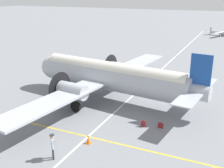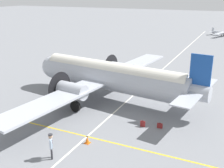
# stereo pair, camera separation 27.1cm
# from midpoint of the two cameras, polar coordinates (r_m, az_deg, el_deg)

# --- Properties ---
(ground_plane) EXTENTS (300.00, 300.00, 0.00)m
(ground_plane) POSITION_cam_midpoint_polar(r_m,az_deg,el_deg) (30.43, 0.26, -3.16)
(ground_plane) COLOR slate
(apron_line_eastwest) EXTENTS (120.00, 0.16, 0.01)m
(apron_line_eastwest) POSITION_cam_midpoint_polar(r_m,az_deg,el_deg) (23.92, -8.20, -9.70)
(apron_line_eastwest) COLOR gold
(apron_line_eastwest) RESTS_ON ground_plane
(apron_line_northsouth) EXTENTS (0.16, 120.00, 0.01)m
(apron_line_northsouth) POSITION_cam_midpoint_polar(r_m,az_deg,el_deg) (29.83, 3.13, -3.64)
(apron_line_northsouth) COLOR silver
(apron_line_northsouth) RESTS_ON ground_plane
(airliner_main) EXTENTS (19.95, 27.36, 6.06)m
(airliner_main) POSITION_cam_midpoint_polar(r_m,az_deg,el_deg) (29.80, -0.45, 1.68)
(airliner_main) COLOR #ADB2BC
(airliner_main) RESTS_ON ground_plane
(crew_foreground) EXTENTS (0.44, 0.53, 1.89)m
(crew_foreground) POSITION_cam_midpoint_polar(r_m,az_deg,el_deg) (20.22, -11.91, -11.71)
(crew_foreground) COLOR #2D2D33
(crew_foreground) RESTS_ON ground_plane
(suitcase_near_door) EXTENTS (0.47, 0.13, 0.49)m
(suitcase_near_door) POSITION_cam_midpoint_polar(r_m,az_deg,el_deg) (24.64, 10.00, -8.33)
(suitcase_near_door) COLOR maroon
(suitcase_near_door) RESTS_ON ground_plane
(suitcase_upright_spare) EXTENTS (0.42, 0.13, 0.56)m
(suitcase_upright_spare) POSITION_cam_midpoint_polar(r_m,az_deg,el_deg) (24.65, 6.58, -8.05)
(suitcase_upright_spare) COLOR maroon
(suitcase_upright_spare) RESTS_ON ground_plane
(traffic_cone) EXTENTS (0.42, 0.42, 0.56)m
(traffic_cone) POSITION_cam_midpoint_polar(r_m,az_deg,el_deg) (22.12, -4.69, -11.29)
(traffic_cone) COLOR orange
(traffic_cone) RESTS_ON ground_plane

